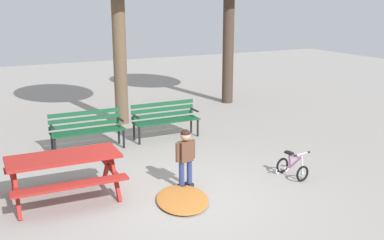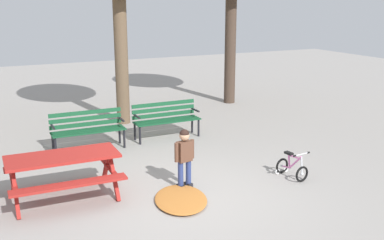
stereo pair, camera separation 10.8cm
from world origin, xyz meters
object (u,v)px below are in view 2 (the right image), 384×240
Objects in this scene: park_bench_left at (166,117)px; child_standing at (184,153)px; kids_bicycle at (292,167)px; picnic_table at (63,165)px; park_bench_far_left at (88,127)px.

child_standing is (-0.89, -2.97, 0.12)m from park_bench_left.
picnic_table is at bearing 167.52° from kids_bicycle.
picnic_table is at bearing -138.83° from park_bench_left.
picnic_table is 2.06m from child_standing.
picnic_table is 1.71× the size of child_standing.
park_bench_left is at bearing 2.18° from park_bench_far_left.
park_bench_far_left is at bearing -177.82° from park_bench_left.
child_standing is (1.01, -2.90, 0.12)m from park_bench_far_left.
picnic_table is 1.14× the size of park_bench_left.
child_standing reaches higher than picnic_table.
kids_bicycle is (1.11, -3.42, -0.31)m from park_bench_left.
park_bench_far_left and park_bench_left have the same top height.
child_standing is (2.01, -0.43, 0.04)m from picnic_table.
child_standing is 2.09m from kids_bicycle.
park_bench_far_left is 2.72× the size of kids_bicycle.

